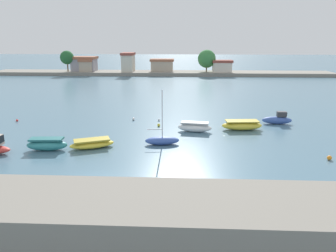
# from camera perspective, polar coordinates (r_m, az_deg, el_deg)

# --- Properties ---
(ground_plane) EXTENTS (400.00, 400.00, 0.00)m
(ground_plane) POSITION_cam_1_polar(r_m,az_deg,el_deg) (24.71, -13.47, -10.09)
(ground_plane) COLOR slate
(seawall_embankment) EXTENTS (89.94, 5.04, 2.65)m
(seawall_embankment) POSITION_cam_1_polar(r_m,az_deg,el_deg) (18.39, -19.80, -15.38)
(seawall_embankment) COLOR gray
(seawall_embankment) RESTS_ON ground
(moored_boat_1) EXTENTS (4.00, 1.65, 1.22)m
(moored_boat_1) POSITION_cam_1_polar(r_m,az_deg,el_deg) (32.88, -20.88, -3.11)
(moored_boat_1) COLOR teal
(moored_boat_1) RESTS_ON ground
(moored_boat_2) EXTENTS (4.58, 3.11, 0.90)m
(moored_boat_2) POSITION_cam_1_polar(r_m,az_deg,el_deg) (32.30, -13.46, -3.12)
(moored_boat_2) COLOR yellow
(moored_boat_2) RESTS_ON ground
(moored_boat_3) EXTENTS (3.59, 1.64, 5.63)m
(moored_boat_3) POSITION_cam_1_polar(r_m,az_deg,el_deg) (32.40, -1.05, -2.56)
(moored_boat_3) COLOR #3856A8
(moored_boat_3) RESTS_ON ground
(moored_boat_4) EXTENTS (4.09, 1.91, 1.15)m
(moored_boat_4) POSITION_cam_1_polar(r_m,az_deg,el_deg) (36.94, 4.80, -0.20)
(moored_boat_4) COLOR white
(moored_boat_4) RESTS_ON ground
(moored_boat_5) EXTENTS (4.89, 2.17, 1.12)m
(moored_boat_5) POSITION_cam_1_polar(r_m,az_deg,el_deg) (38.61, 13.10, 0.13)
(moored_boat_5) COLOR yellow
(moored_boat_5) RESTS_ON ground
(moored_boat_6) EXTENTS (3.73, 1.17, 1.60)m
(moored_boat_6) POSITION_cam_1_polar(r_m,az_deg,el_deg) (42.48, 19.03, 1.11)
(moored_boat_6) COLOR #3856A8
(moored_boat_6) RESTS_ON ground
(mooring_buoy_0) EXTENTS (0.42, 0.42, 0.42)m
(mooring_buoy_0) POSITION_cam_1_polar(r_m,az_deg,el_deg) (31.85, 26.95, -5.10)
(mooring_buoy_0) COLOR orange
(mooring_buoy_0) RESTS_ON ground
(mooring_buoy_1) EXTENTS (0.31, 0.31, 0.31)m
(mooring_buoy_1) POSITION_cam_1_polar(r_m,az_deg,el_deg) (45.89, -25.43, 0.92)
(mooring_buoy_1) COLOR red
(mooring_buoy_1) RESTS_ON ground
(mooring_buoy_2) EXTENTS (0.37, 0.37, 0.37)m
(mooring_buoy_2) POSITION_cam_1_polar(r_m,az_deg,el_deg) (42.26, -6.22, 1.25)
(mooring_buoy_2) COLOR white
(mooring_buoy_2) RESTS_ON ground
(mooring_buoy_3) EXTENTS (0.37, 0.37, 0.37)m
(mooring_buoy_3) POSITION_cam_1_polar(r_m,az_deg,el_deg) (39.10, -1.67, 0.17)
(mooring_buoy_3) COLOR yellow
(mooring_buoy_3) RESTS_ON ground
(mooring_buoy_4) EXTENTS (0.30, 0.30, 0.30)m
(mooring_buoy_4) POSITION_cam_1_polar(r_m,az_deg,el_deg) (41.75, -1.65, 1.11)
(mooring_buoy_4) COLOR white
(mooring_buoy_4) RESTS_ON ground
(distant_shoreline) EXTENTS (100.03, 9.14, 7.32)m
(distant_shoreline) POSITION_cam_1_polar(r_m,az_deg,el_deg) (96.22, -3.07, 10.27)
(distant_shoreline) COLOR gray
(distant_shoreline) RESTS_ON ground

